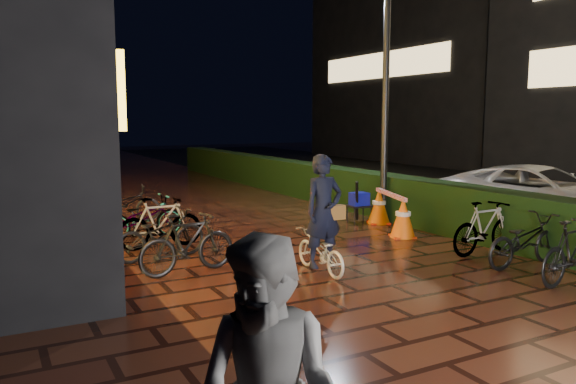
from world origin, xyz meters
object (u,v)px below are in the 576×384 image
van (541,194)px  cyclist (322,230)px  cart_assembly (359,201)px  traffic_barrier (390,211)px

van → cyclist: cyclist is taller
van → cyclist: bearing=176.5°
van → cart_assembly: size_ratio=4.68×
traffic_barrier → cart_assembly: 0.97m
van → traffic_barrier: 3.59m
cyclist → cart_assembly: size_ratio=1.85×
traffic_barrier → cart_assembly: cart_assembly is taller
van → cart_assembly: van is taller
van → traffic_barrier: size_ratio=2.34×
van → cyclist: 6.56m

